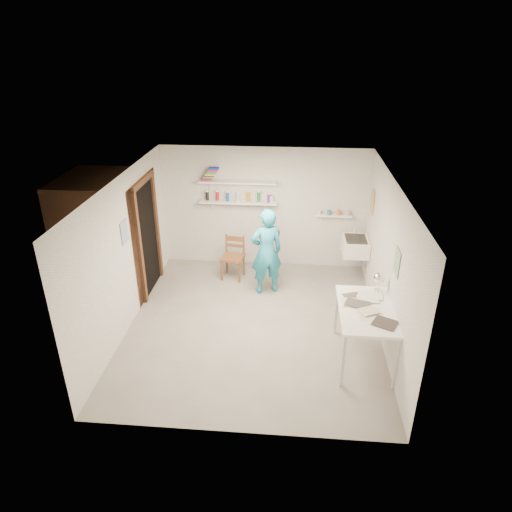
# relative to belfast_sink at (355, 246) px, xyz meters

# --- Properties ---
(floor) EXTENTS (4.00, 4.50, 0.02)m
(floor) POSITION_rel_belfast_sink_xyz_m (-1.75, -1.70, -0.71)
(floor) COLOR slate
(floor) RESTS_ON ground
(ceiling) EXTENTS (4.00, 4.50, 0.02)m
(ceiling) POSITION_rel_belfast_sink_xyz_m (-1.75, -1.70, 1.71)
(ceiling) COLOR silver
(ceiling) RESTS_ON wall_back
(wall_back) EXTENTS (4.00, 0.02, 2.40)m
(wall_back) POSITION_rel_belfast_sink_xyz_m (-1.75, 0.56, 0.50)
(wall_back) COLOR silver
(wall_back) RESTS_ON ground
(wall_front) EXTENTS (4.00, 0.02, 2.40)m
(wall_front) POSITION_rel_belfast_sink_xyz_m (-1.75, -3.96, 0.50)
(wall_front) COLOR silver
(wall_front) RESTS_ON ground
(wall_left) EXTENTS (0.02, 4.50, 2.40)m
(wall_left) POSITION_rel_belfast_sink_xyz_m (-3.76, -1.70, 0.50)
(wall_left) COLOR silver
(wall_left) RESTS_ON ground
(wall_right) EXTENTS (0.02, 4.50, 2.40)m
(wall_right) POSITION_rel_belfast_sink_xyz_m (0.26, -1.70, 0.50)
(wall_right) COLOR silver
(wall_right) RESTS_ON ground
(doorway_recess) EXTENTS (0.02, 0.90, 2.00)m
(doorway_recess) POSITION_rel_belfast_sink_xyz_m (-3.74, -0.65, 0.30)
(doorway_recess) COLOR black
(doorway_recess) RESTS_ON wall_left
(corridor_box) EXTENTS (1.40, 1.50, 2.10)m
(corridor_box) POSITION_rel_belfast_sink_xyz_m (-4.45, -0.65, 0.35)
(corridor_box) COLOR brown
(corridor_box) RESTS_ON ground
(door_lintel) EXTENTS (0.06, 1.05, 0.10)m
(door_lintel) POSITION_rel_belfast_sink_xyz_m (-3.72, -0.65, 1.35)
(door_lintel) COLOR brown
(door_lintel) RESTS_ON wall_left
(door_jamb_near) EXTENTS (0.06, 0.10, 2.00)m
(door_jamb_near) POSITION_rel_belfast_sink_xyz_m (-3.72, -1.15, 0.30)
(door_jamb_near) COLOR brown
(door_jamb_near) RESTS_ON ground
(door_jamb_far) EXTENTS (0.06, 0.10, 2.00)m
(door_jamb_far) POSITION_rel_belfast_sink_xyz_m (-3.72, -0.15, 0.30)
(door_jamb_far) COLOR brown
(door_jamb_far) RESTS_ON ground
(shelf_lower) EXTENTS (1.50, 0.22, 0.03)m
(shelf_lower) POSITION_rel_belfast_sink_xyz_m (-2.25, 0.43, 0.65)
(shelf_lower) COLOR white
(shelf_lower) RESTS_ON wall_back
(shelf_upper) EXTENTS (1.50, 0.22, 0.03)m
(shelf_upper) POSITION_rel_belfast_sink_xyz_m (-2.25, 0.43, 1.05)
(shelf_upper) COLOR white
(shelf_upper) RESTS_ON wall_back
(ledge_shelf) EXTENTS (0.70, 0.14, 0.03)m
(ledge_shelf) POSITION_rel_belfast_sink_xyz_m (-0.40, 0.47, 0.42)
(ledge_shelf) COLOR white
(ledge_shelf) RESTS_ON wall_back
(poster_left) EXTENTS (0.01, 0.28, 0.36)m
(poster_left) POSITION_rel_belfast_sink_xyz_m (-3.74, -1.65, 0.85)
(poster_left) COLOR #334C7F
(poster_left) RESTS_ON wall_left
(poster_right_a) EXTENTS (0.01, 0.34, 0.42)m
(poster_right_a) POSITION_rel_belfast_sink_xyz_m (0.24, 0.10, 0.85)
(poster_right_a) COLOR #995933
(poster_right_a) RESTS_ON wall_right
(poster_right_b) EXTENTS (0.01, 0.30, 0.38)m
(poster_right_b) POSITION_rel_belfast_sink_xyz_m (0.24, -2.25, 0.80)
(poster_right_b) COLOR #3F724C
(poster_right_b) RESTS_ON wall_right
(belfast_sink) EXTENTS (0.48, 0.60, 0.30)m
(belfast_sink) POSITION_rel_belfast_sink_xyz_m (0.00, 0.00, 0.00)
(belfast_sink) COLOR white
(belfast_sink) RESTS_ON wall_right
(man) EXTENTS (0.69, 0.57, 1.60)m
(man) POSITION_rel_belfast_sink_xyz_m (-1.63, -0.60, 0.10)
(man) COLOR teal
(man) RESTS_ON ground
(wall_clock) EXTENTS (0.28, 0.14, 0.29)m
(wall_clock) POSITION_rel_belfast_sink_xyz_m (-1.54, -0.40, 0.37)
(wall_clock) COLOR beige
(wall_clock) RESTS_ON man
(wooden_chair) EXTENTS (0.46, 0.44, 0.87)m
(wooden_chair) POSITION_rel_belfast_sink_xyz_m (-2.29, -0.14, -0.27)
(wooden_chair) COLOR brown
(wooden_chair) RESTS_ON ground
(work_table) EXTENTS (0.77, 1.28, 0.86)m
(work_table) POSITION_rel_belfast_sink_xyz_m (-0.11, -2.43, -0.27)
(work_table) COLOR white
(work_table) RESTS_ON ground
(desk_lamp) EXTENTS (0.16, 0.16, 0.16)m
(desk_lamp) POSITION_rel_belfast_sink_xyz_m (0.10, -1.92, 0.38)
(desk_lamp) COLOR silver
(desk_lamp) RESTS_ON work_table
(spray_cans) EXTENTS (1.26, 0.06, 0.17)m
(spray_cans) POSITION_rel_belfast_sink_xyz_m (-2.25, 0.43, 0.75)
(spray_cans) COLOR black
(spray_cans) RESTS_ON shelf_lower
(book_stack) EXTENTS (0.34, 0.14, 0.25)m
(book_stack) POSITION_rel_belfast_sink_xyz_m (-2.77, 0.43, 1.19)
(book_stack) COLOR red
(book_stack) RESTS_ON shelf_upper
(ledge_pots) EXTENTS (0.48, 0.07, 0.09)m
(ledge_pots) POSITION_rel_belfast_sink_xyz_m (-0.40, 0.47, 0.48)
(ledge_pots) COLOR silver
(ledge_pots) RESTS_ON ledge_shelf
(papers) EXTENTS (0.30, 0.22, 0.03)m
(papers) POSITION_rel_belfast_sink_xyz_m (-0.11, -2.43, 0.17)
(papers) COLOR silver
(papers) RESTS_ON work_table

